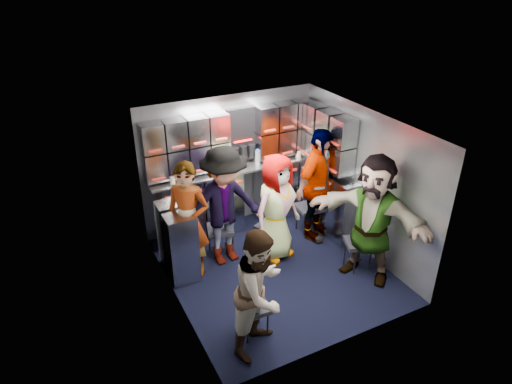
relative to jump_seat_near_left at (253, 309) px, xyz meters
name	(u,v)px	position (x,y,z in m)	size (l,w,h in m)	color
floor	(275,269)	(0.80, 0.93, -0.36)	(3.00, 3.00, 0.00)	black
wall_back	(229,162)	(0.80, 2.43, 0.69)	(2.80, 0.04, 2.10)	gray
wall_left	(172,230)	(-0.60, 0.93, 0.69)	(0.04, 3.00, 2.10)	gray
wall_right	(363,182)	(2.20, 0.93, 0.69)	(0.04, 3.00, 2.10)	gray
ceiling	(279,126)	(0.80, 0.93, 1.74)	(2.80, 3.00, 0.02)	silver
cart_bank_back	(236,199)	(0.80, 2.22, 0.13)	(2.68, 0.38, 0.99)	gray
cart_bank_left	(178,241)	(-0.39, 1.49, 0.13)	(0.38, 0.76, 0.99)	gray
counter	(235,169)	(0.80, 2.22, 0.65)	(2.68, 0.42, 0.03)	#B3B5BA
locker_bank_back	(233,138)	(0.80, 2.28, 1.13)	(2.68, 0.28, 0.82)	gray
locker_bank_right	(328,138)	(2.05, 1.63, 1.13)	(0.28, 1.00, 0.82)	gray
right_cabinet	(327,200)	(2.05, 1.53, 0.14)	(0.28, 1.20, 1.00)	gray
coffee_niche	(242,136)	(0.98, 2.34, 1.11)	(0.46, 0.16, 0.84)	black
red_latch_strip	(241,182)	(0.80, 2.02, 0.52)	(2.60, 0.02, 0.03)	#A02317
jump_seat_near_left	(253,309)	(0.00, 0.00, 0.00)	(0.37, 0.35, 0.41)	black
jump_seat_mid_left	(220,231)	(0.29, 1.63, 0.02)	(0.45, 0.44, 0.44)	black
jump_seat_center	(270,228)	(0.97, 1.42, 0.00)	(0.44, 0.43, 0.41)	black
jump_seat_mid_right	(309,209)	(1.76, 1.58, 0.03)	(0.40, 0.38, 0.44)	black
jump_seat_near_right	(359,244)	(1.85, 0.47, 0.02)	(0.46, 0.45, 0.43)	black
attendant_standing	(188,221)	(-0.25, 1.40, 0.46)	(0.60, 0.39, 1.64)	black
attendant_arc_a	(261,291)	(0.00, -0.18, 0.38)	(0.73, 0.57, 1.49)	black
attendant_arc_b	(224,207)	(0.29, 1.45, 0.50)	(1.12, 0.64, 1.74)	black
attendant_arc_c	(276,208)	(0.97, 1.24, 0.42)	(0.77, 0.50, 1.58)	black
attendant_arc_d	(317,186)	(1.76, 1.40, 0.51)	(1.03, 0.43, 1.75)	black
attendant_arc_e	(372,219)	(1.85, 0.29, 0.52)	(1.64, 0.52, 1.77)	black
bottle_left	(222,164)	(0.56, 2.17, 0.80)	(0.06, 0.06, 0.27)	white
bottle_mid	(217,165)	(0.49, 2.17, 0.80)	(0.07, 0.07, 0.26)	white
bottle_right	(258,158)	(1.16, 2.17, 0.78)	(0.07, 0.07, 0.23)	white
cup_left	(172,180)	(-0.20, 2.16, 0.72)	(0.07, 0.07, 0.10)	tan
cup_right	(298,154)	(1.88, 2.16, 0.71)	(0.08, 0.08, 0.09)	tan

